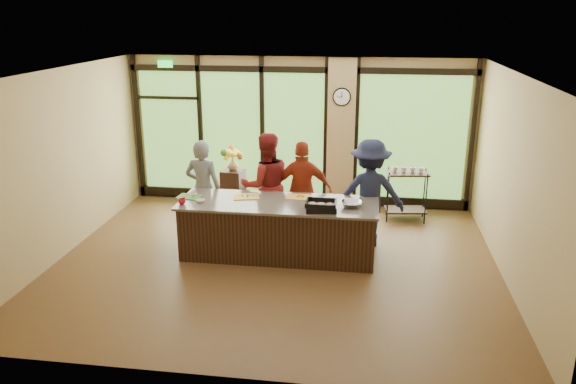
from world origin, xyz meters
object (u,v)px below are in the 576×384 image
(cook_right, at_px, (369,193))
(roasting_pan, at_px, (321,208))
(bar_cart, at_px, (407,188))
(flower_stand, at_px, (233,190))
(cook_left, at_px, (203,188))
(island_base, at_px, (279,230))

(cook_right, xyz_separation_m, roasting_pan, (-0.74, -0.97, 0.04))
(cook_right, height_order, bar_cart, cook_right)
(roasting_pan, height_order, flower_stand, roasting_pan)
(cook_left, height_order, cook_right, cook_right)
(cook_left, relative_size, flower_stand, 2.11)
(roasting_pan, bearing_deg, bar_cart, 49.41)
(island_base, height_order, roasting_pan, roasting_pan)
(cook_right, bearing_deg, cook_left, -5.73)
(roasting_pan, relative_size, bar_cart, 0.44)
(island_base, bearing_deg, cook_right, 25.09)
(cook_right, height_order, flower_stand, cook_right)
(cook_left, bearing_deg, roasting_pan, 159.78)
(cook_right, bearing_deg, bar_cart, -124.46)
(flower_stand, height_order, bar_cart, bar_cart)
(island_base, distance_m, cook_right, 1.67)
(cook_left, height_order, flower_stand, cook_left)
(cook_left, bearing_deg, bar_cart, -156.40)
(cook_left, distance_m, roasting_pan, 2.37)
(cook_right, xyz_separation_m, bar_cart, (0.71, 1.29, -0.29))
(roasting_pan, relative_size, flower_stand, 0.56)
(cook_right, xyz_separation_m, flower_stand, (-2.70, 1.40, -0.51))
(island_base, height_order, cook_left, cook_left)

